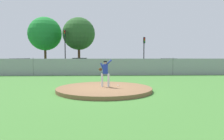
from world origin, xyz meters
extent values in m
plane|color=#427A33|center=(0.00, 6.00, 0.00)|extent=(80.00, 80.00, 0.00)
cube|color=#2B2B2D|center=(0.00, 14.50, 0.00)|extent=(44.00, 7.00, 0.01)
cylinder|color=brown|center=(0.00, 0.00, 0.11)|extent=(5.69, 5.69, 0.21)
cylinder|color=silver|center=(-0.12, 0.33, 0.62)|extent=(0.13, 0.13, 0.81)
cylinder|color=silver|center=(0.26, 0.22, 0.62)|extent=(0.13, 0.13, 0.81)
cylinder|color=navy|center=(0.07, 0.27, 1.30)|extent=(0.32, 0.32, 0.57)
cylinder|color=navy|center=(0.25, 0.27, 1.68)|extent=(0.46, 0.21, 0.40)
cylinder|color=navy|center=(-0.11, 0.27, 1.45)|extent=(0.29, 0.16, 0.46)
ellipsoid|color=#4C2D14|center=(-0.23, 0.32, 1.28)|extent=(0.20, 0.12, 0.18)
sphere|color=tan|center=(0.07, 0.27, 1.69)|extent=(0.20, 0.20, 0.20)
cylinder|color=black|center=(0.07, 0.27, 1.76)|extent=(0.21, 0.21, 0.09)
sphere|color=white|center=(0.86, 0.54, 0.25)|extent=(0.07, 0.07, 0.07)
cube|color=gray|center=(0.00, 10.00, 0.89)|extent=(37.15, 0.03, 1.78)
cylinder|color=slate|center=(-7.43, 10.00, 0.94)|extent=(0.07, 0.07, 1.88)
cylinder|color=slate|center=(7.43, 10.00, 0.94)|extent=(0.07, 0.07, 1.88)
cube|color=#161E4C|center=(-3.05, 14.61, 0.72)|extent=(2.02, 4.66, 0.80)
cube|color=black|center=(-3.05, 14.61, 1.46)|extent=(1.80, 2.59, 0.69)
cylinder|color=black|center=(-3.10, 16.03, 0.32)|extent=(1.94, 0.70, 0.64)
cylinder|color=black|center=(-3.00, 13.18, 0.32)|extent=(1.94, 0.70, 0.64)
cube|color=#232328|center=(8.52, 14.99, 0.68)|extent=(1.93, 4.33, 0.71)
cube|color=black|center=(8.52, 14.99, 1.38)|extent=(1.70, 2.41, 0.70)
cylinder|color=black|center=(8.59, 16.31, 0.32)|extent=(1.81, 0.73, 0.64)
cylinder|color=black|center=(8.45, 13.68, 0.32)|extent=(1.81, 0.73, 0.64)
cube|color=silver|center=(11.12, 14.56, 0.65)|extent=(2.04, 4.67, 0.66)
cube|color=black|center=(11.12, 14.56, 1.33)|extent=(1.75, 2.61, 0.71)
cylinder|color=black|center=(11.22, 15.97, 0.32)|extent=(1.80, 0.77, 0.64)
cylinder|color=black|center=(11.01, 13.16, 0.32)|extent=(1.80, 0.77, 0.64)
cube|color=#A81919|center=(0.24, 14.18, 0.67)|extent=(1.77, 4.20, 0.71)
cube|color=black|center=(0.24, 14.18, 1.36)|extent=(1.62, 2.32, 0.67)
cylinder|color=black|center=(0.25, 15.48, 0.32)|extent=(1.81, 0.65, 0.64)
cylinder|color=black|center=(0.23, 12.88, 0.32)|extent=(1.81, 0.65, 0.64)
cube|color=tan|center=(-10.58, 14.69, 0.70)|extent=(1.78, 4.77, 0.77)
cube|color=black|center=(-10.58, 14.69, 1.42)|extent=(1.62, 2.63, 0.66)
cylinder|color=black|center=(-10.56, 16.16, 0.32)|extent=(1.79, 0.66, 0.64)
cylinder|color=black|center=(-10.60, 13.22, 0.32)|extent=(1.79, 0.66, 0.64)
cube|color=#B7BABF|center=(4.46, 14.17, 0.71)|extent=(2.12, 4.62, 0.79)
cube|color=black|center=(4.46, 14.17, 1.40)|extent=(1.83, 2.59, 0.58)
cylinder|color=black|center=(4.56, 15.56, 0.32)|extent=(1.90, 0.77, 0.64)
cylinder|color=black|center=(4.35, 12.77, 0.32)|extent=(1.90, 0.77, 0.64)
cylinder|color=black|center=(-5.67, 18.90, 2.89)|extent=(0.14, 0.14, 5.79)
cube|color=black|center=(-5.67, 18.72, 5.34)|extent=(0.28, 0.24, 0.90)
sphere|color=red|center=(-5.67, 18.60, 5.61)|extent=(0.18, 0.18, 0.18)
sphere|color=orange|center=(-5.67, 18.60, 5.34)|extent=(0.18, 0.18, 0.18)
sphere|color=green|center=(-5.67, 18.60, 5.07)|extent=(0.18, 0.18, 0.18)
cylinder|color=black|center=(6.00, 19.13, 2.41)|extent=(0.14, 0.14, 4.81)
cube|color=black|center=(6.00, 18.95, 4.36)|extent=(0.28, 0.24, 0.90)
sphere|color=red|center=(6.00, 18.83, 4.63)|extent=(0.18, 0.18, 0.18)
sphere|color=orange|center=(6.00, 18.83, 4.36)|extent=(0.18, 0.18, 0.18)
sphere|color=green|center=(6.00, 18.83, 4.09)|extent=(0.18, 0.18, 0.18)
cylinder|color=#4C331E|center=(-9.48, 22.37, 1.86)|extent=(0.38, 0.38, 3.71)
sphere|color=#1E8430|center=(-9.48, 22.37, 5.59)|extent=(5.36, 5.36, 5.36)
cylinder|color=#4C331E|center=(-3.90, 21.12, 1.86)|extent=(0.39, 0.39, 3.72)
sphere|color=#295A26|center=(-3.90, 21.12, 5.49)|extent=(5.06, 5.06, 5.06)
camera|label=1|loc=(-0.03, -12.70, 2.15)|focal=34.24mm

